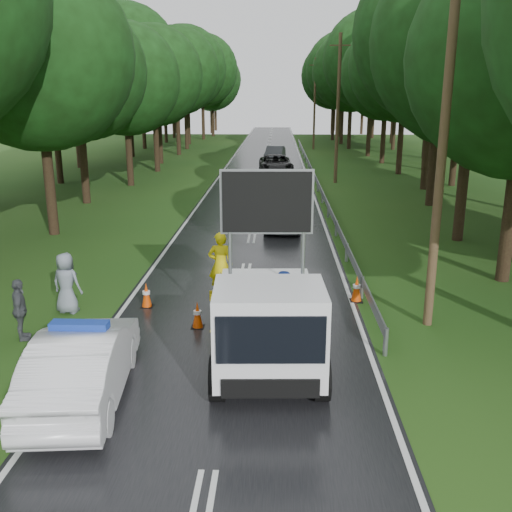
{
  "coord_description": "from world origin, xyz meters",
  "views": [
    {
      "loc": [
        1.09,
        -12.56,
        6.0
      ],
      "look_at": [
        0.46,
        4.03,
        1.3
      ],
      "focal_mm": 40.0,
      "sensor_mm": 36.0,
      "label": 1
    }
  ],
  "objects_px": {
    "queue_car_second": "(281,188)",
    "queue_car_third": "(276,165)",
    "queue_car_first": "(284,214)",
    "barrier": "(264,305)",
    "queue_car_fourth": "(275,154)",
    "police_sedan": "(83,364)",
    "officer": "(220,265)",
    "civilian": "(285,305)",
    "work_truck": "(268,318)"
  },
  "relations": [
    {
      "from": "barrier",
      "to": "queue_car_third",
      "type": "xyz_separation_m",
      "value": [
        0.19,
        31.44,
        -0.13
      ]
    },
    {
      "from": "police_sedan",
      "to": "queue_car_fourth",
      "type": "bearing_deg",
      "value": -100.36
    },
    {
      "from": "barrier",
      "to": "civilian",
      "type": "xyz_separation_m",
      "value": [
        0.55,
        0.01,
        -0.0
      ]
    },
    {
      "from": "barrier",
      "to": "queue_car_first",
      "type": "height_order",
      "value": "queue_car_first"
    },
    {
      "from": "police_sedan",
      "to": "officer",
      "type": "relative_size",
      "value": 2.32
    },
    {
      "from": "queue_car_third",
      "to": "queue_car_fourth",
      "type": "bearing_deg",
      "value": 87.17
    },
    {
      "from": "officer",
      "to": "queue_car_second",
      "type": "relative_size",
      "value": 0.47
    },
    {
      "from": "civilian",
      "to": "queue_car_fourth",
      "type": "xyz_separation_m",
      "value": [
        -0.48,
        39.7,
        -0.15
      ]
    },
    {
      "from": "officer",
      "to": "queue_car_first",
      "type": "distance_m",
      "value": 9.63
    },
    {
      "from": "queue_car_second",
      "to": "police_sedan",
      "type": "bearing_deg",
      "value": -95.75
    },
    {
      "from": "police_sedan",
      "to": "barrier",
      "type": "xyz_separation_m",
      "value": [
        3.57,
        3.23,
        0.11
      ]
    },
    {
      "from": "civilian",
      "to": "barrier",
      "type": "bearing_deg",
      "value": 168.38
    },
    {
      "from": "police_sedan",
      "to": "civilian",
      "type": "relative_size",
      "value": 2.71
    },
    {
      "from": "police_sedan",
      "to": "civilian",
      "type": "xyz_separation_m",
      "value": [
        4.12,
        3.24,
        0.11
      ]
    },
    {
      "from": "queue_car_first",
      "to": "queue_car_third",
      "type": "relative_size",
      "value": 0.77
    },
    {
      "from": "police_sedan",
      "to": "queue_car_second",
      "type": "relative_size",
      "value": 1.08
    },
    {
      "from": "police_sedan",
      "to": "officer",
      "type": "distance_m",
      "value": 6.59
    },
    {
      "from": "civilian",
      "to": "queue_car_third",
      "type": "relative_size",
      "value": 0.32
    },
    {
      "from": "civilian",
      "to": "queue_car_third",
      "type": "xyz_separation_m",
      "value": [
        -0.36,
        31.42,
        -0.13
      ]
    },
    {
      "from": "work_truck",
      "to": "queue_car_first",
      "type": "relative_size",
      "value": 1.32
    },
    {
      "from": "queue_car_fourth",
      "to": "police_sedan",
      "type": "bearing_deg",
      "value": -88.33
    },
    {
      "from": "work_truck",
      "to": "officer",
      "type": "distance_m",
      "value": 4.84
    },
    {
      "from": "officer",
      "to": "queue_car_fourth",
      "type": "relative_size",
      "value": 0.46
    },
    {
      "from": "officer",
      "to": "queue_car_second",
      "type": "xyz_separation_m",
      "value": [
        1.91,
        17.3,
        -0.39
      ]
    },
    {
      "from": "queue_car_first",
      "to": "queue_car_fourth",
      "type": "xyz_separation_m",
      "value": [
        -0.55,
        27.32,
        0.03
      ]
    },
    {
      "from": "work_truck",
      "to": "queue_car_first",
      "type": "bearing_deg",
      "value": 85.56
    },
    {
      "from": "queue_car_second",
      "to": "queue_car_third",
      "type": "relative_size",
      "value": 0.81
    },
    {
      "from": "work_truck",
      "to": "queue_car_fourth",
      "type": "height_order",
      "value": "work_truck"
    },
    {
      "from": "queue_car_second",
      "to": "queue_car_third",
      "type": "height_order",
      "value": "queue_car_third"
    },
    {
      "from": "officer",
      "to": "civilian",
      "type": "distance_m",
      "value": 3.55
    },
    {
      "from": "queue_car_first",
      "to": "barrier",
      "type": "bearing_deg",
      "value": -89.58
    },
    {
      "from": "barrier",
      "to": "queue_car_third",
      "type": "relative_size",
      "value": 0.52
    },
    {
      "from": "civilian",
      "to": "queue_car_first",
      "type": "distance_m",
      "value": 12.39
    },
    {
      "from": "barrier",
      "to": "queue_car_first",
      "type": "relative_size",
      "value": 0.67
    },
    {
      "from": "work_truck",
      "to": "barrier",
      "type": "xyz_separation_m",
      "value": [
        -0.13,
        1.61,
        -0.28
      ]
    },
    {
      "from": "officer",
      "to": "queue_car_first",
      "type": "xyz_separation_m",
      "value": [
        2.01,
        9.42,
        -0.32
      ]
    },
    {
      "from": "police_sedan",
      "to": "queue_car_fourth",
      "type": "relative_size",
      "value": 1.07
    },
    {
      "from": "officer",
      "to": "queue_car_second",
      "type": "bearing_deg",
      "value": -100.11
    },
    {
      "from": "barrier",
      "to": "queue_car_second",
      "type": "height_order",
      "value": "queue_car_second"
    },
    {
      "from": "work_truck",
      "to": "civilian",
      "type": "distance_m",
      "value": 1.7
    },
    {
      "from": "work_truck",
      "to": "queue_car_first",
      "type": "height_order",
      "value": "work_truck"
    },
    {
      "from": "queue_car_first",
      "to": "queue_car_third",
      "type": "distance_m",
      "value": 19.04
    },
    {
      "from": "queue_car_fourth",
      "to": "queue_car_first",
      "type": "bearing_deg",
      "value": -82.33
    },
    {
      "from": "queue_car_third",
      "to": "queue_car_first",
      "type": "bearing_deg",
      "value": -92.35
    },
    {
      "from": "queue_car_third",
      "to": "barrier",
      "type": "bearing_deg",
      "value": -93.99
    },
    {
      "from": "police_sedan",
      "to": "queue_car_third",
      "type": "height_order",
      "value": "police_sedan"
    },
    {
      "from": "civilian",
      "to": "queue_car_first",
      "type": "relative_size",
      "value": 0.42
    },
    {
      "from": "barrier",
      "to": "queue_car_third",
      "type": "bearing_deg",
      "value": 97.69
    },
    {
      "from": "police_sedan",
      "to": "officer",
      "type": "xyz_separation_m",
      "value": [
        2.18,
        6.21,
        0.26
      ]
    },
    {
      "from": "civilian",
      "to": "queue_car_fourth",
      "type": "relative_size",
      "value": 0.39
    }
  ]
}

